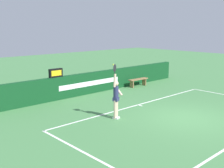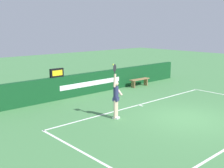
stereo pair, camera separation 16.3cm
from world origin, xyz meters
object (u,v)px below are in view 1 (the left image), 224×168
object	(u,v)px
tennis_player	(116,96)
tennis_ball	(113,65)
courtside_bench_near	(138,81)
speed_display	(56,73)

from	to	relation	value
tennis_player	tennis_ball	distance (m)	1.40
tennis_ball	courtside_bench_near	distance (m)	7.33
tennis_player	courtside_bench_near	size ratio (longest dim) A/B	1.55
speed_display	courtside_bench_near	xyz separation A→B (m)	(5.90, -0.64, -1.10)
tennis_ball	courtside_bench_near	world-z (taller)	tennis_ball
speed_display	courtside_bench_near	world-z (taller)	speed_display
tennis_player	courtside_bench_near	world-z (taller)	tennis_player
speed_display	courtside_bench_near	bearing A→B (deg)	-6.21
tennis_ball	courtside_bench_near	bearing A→B (deg)	33.30
tennis_player	tennis_ball	size ratio (longest dim) A/B	37.13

